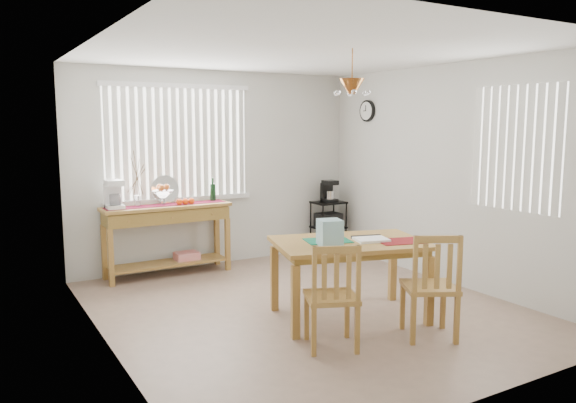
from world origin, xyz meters
TOP-DOWN VIEW (x-y plane):
  - ground at (0.00, 0.00)m, footprint 4.00×4.50m
  - room_shell at (0.00, 0.02)m, footprint 4.20×4.70m
  - sideboard at (-0.80, 2.01)m, footprint 1.59×0.45m
  - sideboard_items at (-1.07, 2.02)m, footprint 1.51×0.38m
  - wire_cart at (1.64, 2.00)m, footprint 0.45×0.36m
  - cart_items at (1.64, 2.01)m, footprint 0.18×0.22m
  - dining_table at (0.22, -0.43)m, footprint 1.64×1.28m
  - table_items at (0.05, -0.51)m, footprint 1.09×0.79m
  - chair_left at (-0.37, -0.99)m, footprint 0.56×0.56m
  - chair_right at (0.52, -1.24)m, footprint 0.60×0.60m

SIDE VIEW (x-z plane):
  - ground at x=0.00m, z-range -0.01..0.00m
  - chair_left at x=-0.37m, z-range -0.01..0.92m
  - wire_cart at x=1.64m, z-range 0.08..0.84m
  - chair_right at x=0.52m, z-range -0.01..0.96m
  - sideboard at x=-0.80m, z-range 0.22..1.12m
  - dining_table at x=0.22m, z-range 0.30..1.07m
  - table_items at x=0.05m, z-range 0.74..0.99m
  - cart_items at x=1.64m, z-range 0.75..1.07m
  - sideboard_items at x=-1.07m, z-range 0.69..1.37m
  - room_shell at x=0.00m, z-range 0.34..3.04m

